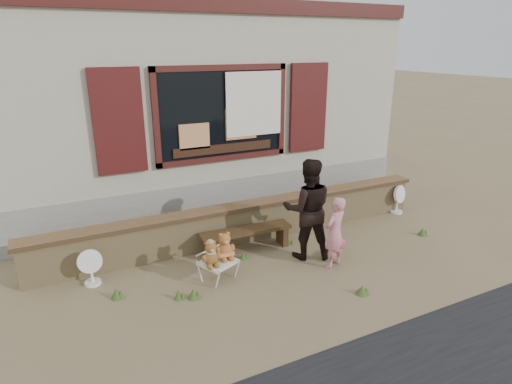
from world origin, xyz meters
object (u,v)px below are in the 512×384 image
bench (246,235)px  teddy_bear_right (225,245)px  folding_chair (218,263)px  child (335,232)px  teddy_bear_left (211,253)px  adult (308,209)px

bench → teddy_bear_right: (-0.61, -0.59, 0.21)m
folding_chair → child: (1.72, -0.41, 0.30)m
bench → folding_chair: bearing=-135.9°
teddy_bear_left → adult: size_ratio=0.23×
folding_chair → teddy_bear_right: teddy_bear_right is taller
child → adult: 0.56m
teddy_bear_right → child: bearing=-40.4°
folding_chair → bench: bearing=17.0°
teddy_bear_right → teddy_bear_left: bearing=180.0°
folding_chair → adult: 1.62m
teddy_bear_right → child: size_ratio=0.37×
bench → folding_chair: size_ratio=2.56×
bench → teddy_bear_left: 1.13m
bench → adult: size_ratio=0.95×
adult → bench: bearing=-13.2°
bench → folding_chair: 0.98m
teddy_bear_left → teddy_bear_right: 0.28m
bench → teddy_bear_left: teddy_bear_left is taller
bench → adult: 1.12m
folding_chair → teddy_bear_left: teddy_bear_left is taller
folding_chair → adult: size_ratio=0.37×
bench → teddy_bear_right: teddy_bear_right is taller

